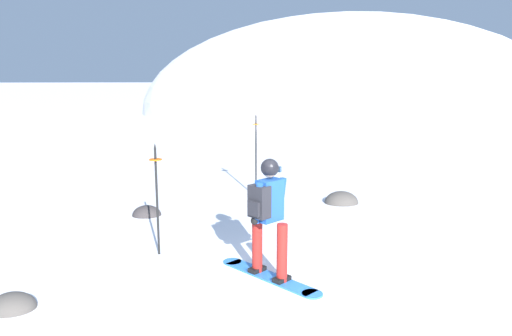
% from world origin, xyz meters
% --- Properties ---
extents(ground_plane, '(300.00, 300.00, 0.00)m').
position_xyz_m(ground_plane, '(0.00, 0.00, 0.00)').
color(ground_plane, white).
extents(ridge_peak_main, '(30.80, 27.72, 14.30)m').
position_xyz_m(ridge_peak_main, '(8.55, 31.19, 0.00)').
color(ridge_peak_main, white).
rests_on(ridge_peak_main, ground).
extents(ridge_peak_far, '(30.73, 27.66, 8.14)m').
position_xyz_m(ridge_peak_far, '(28.32, 43.40, 0.00)').
color(ridge_peak_far, white).
rests_on(ridge_peak_far, ground).
extents(snowboarder_main, '(1.32, 1.44, 1.71)m').
position_xyz_m(snowboarder_main, '(0.01, 0.75, 0.92)').
color(snowboarder_main, blue).
rests_on(snowboarder_main, ground).
extents(piste_marker_near, '(0.20, 0.20, 1.80)m').
position_xyz_m(piste_marker_near, '(-1.65, 1.78, 1.03)').
color(piste_marker_near, black).
rests_on(piste_marker_near, ground).
extents(piste_marker_far, '(0.20, 0.20, 1.97)m').
position_xyz_m(piste_marker_far, '(0.10, 5.37, 1.12)').
color(piste_marker_far, black).
rests_on(piste_marker_far, ground).
extents(rock_dark, '(0.58, 0.50, 0.41)m').
position_xyz_m(rock_dark, '(-2.21, 3.98, 0.00)').
color(rock_dark, '#383333').
rests_on(rock_dark, ground).
extents(rock_mid, '(0.75, 0.64, 0.53)m').
position_xyz_m(rock_mid, '(1.98, 4.71, 0.00)').
color(rock_mid, '#4C4742').
rests_on(rock_mid, ground).
extents(rock_small, '(0.57, 0.49, 0.40)m').
position_xyz_m(rock_small, '(-3.20, 0.02, 0.00)').
color(rock_small, '#4C4742').
rests_on(rock_small, ground).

